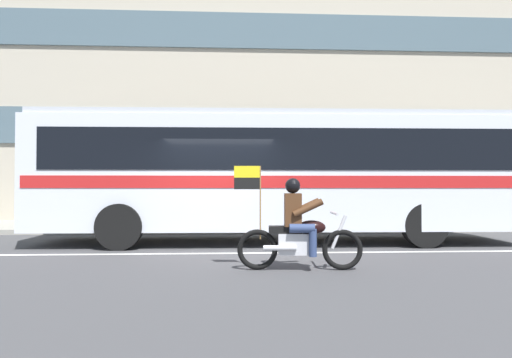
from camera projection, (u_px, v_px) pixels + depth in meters
ground_plane at (219, 249)px, 9.70m from camera, size 60.00×60.00×0.00m
sidewalk_curb at (224, 226)px, 14.79m from camera, size 28.00×3.80×0.15m
lane_center_stripe at (218, 253)px, 9.10m from camera, size 26.60×0.14×0.01m
office_building_facade at (225, 87)px, 17.17m from camera, size 28.00×0.89×10.78m
transit_bus at (278, 169)px, 11.00m from camera, size 12.01×2.77×3.22m
motorcycle_with_rider at (298, 231)px, 7.31m from camera, size 2.19×0.64×1.78m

